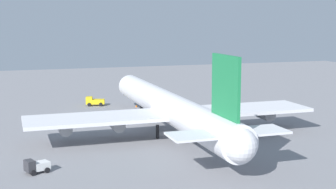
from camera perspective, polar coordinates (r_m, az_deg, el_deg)
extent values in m
plane|color=gray|center=(103.72, 0.00, -4.59)|extent=(290.94, 290.94, 0.00)
cylinder|color=silver|center=(102.52, 0.00, -1.41)|extent=(67.14, 6.11, 6.11)
sphere|color=silver|center=(134.42, -4.50, 1.00)|extent=(5.99, 5.99, 5.99)
sphere|color=silver|center=(72.15, 8.45, -5.89)|extent=(5.19, 5.19, 5.19)
cube|color=#1E7F47|center=(75.35, 6.76, 0.93)|extent=(9.40, 0.50, 9.77)
cube|color=silver|center=(77.62, 10.36, -4.19)|extent=(6.04, 9.16, 0.36)
cube|color=silver|center=(73.52, 3.64, -4.79)|extent=(6.04, 9.16, 0.36)
cube|color=silver|center=(105.64, 8.72, -1.72)|extent=(11.41, 27.86, 0.70)
cube|color=silver|center=(95.72, -8.36, -2.80)|extent=(11.41, 27.86, 0.70)
cylinder|color=gray|center=(105.03, 6.42, -2.64)|extent=(4.89, 2.57, 2.57)
cylinder|color=gray|center=(109.69, 11.32, -2.27)|extent=(4.89, 2.57, 2.57)
cylinder|color=gray|center=(97.79, -6.03, -3.49)|extent=(4.89, 2.57, 2.57)
cylinder|color=gray|center=(96.20, -12.05, -3.84)|extent=(4.89, 2.57, 2.57)
cylinder|color=black|center=(123.57, -3.13, -1.76)|extent=(0.70, 0.70, 2.79)
cylinder|color=black|center=(101.41, 2.40, -4.10)|extent=(0.70, 0.70, 2.79)
cylinder|color=black|center=(99.29, -1.24, -4.37)|extent=(0.70, 0.70, 2.79)
cube|color=yellow|center=(138.17, -9.23, -0.68)|extent=(2.52, 2.25, 2.04)
cube|color=yellow|center=(138.02, -8.16, -0.83)|extent=(2.92, 3.81, 1.30)
cylinder|color=black|center=(139.48, -9.13, -1.02)|extent=(0.53, 1.06, 1.02)
cylinder|color=black|center=(137.19, -9.22, -1.18)|extent=(0.53, 1.06, 1.02)
cylinder|color=black|center=(139.22, -7.82, -1.01)|extent=(0.53, 1.06, 1.02)
cylinder|color=black|center=(136.93, -7.89, -1.17)|extent=(0.53, 1.06, 1.02)
cube|color=#333338|center=(79.77, -15.91, -8.06)|extent=(2.32, 1.87, 1.81)
cube|color=white|center=(80.56, -14.68, -8.06)|extent=(2.76, 3.03, 1.22)
cylinder|color=black|center=(81.04, -16.14, -8.48)|extent=(0.57, 0.92, 0.87)
cylinder|color=black|center=(79.10, -15.51, -8.88)|extent=(0.57, 0.92, 0.87)
cylinder|color=black|center=(81.90, -14.64, -8.23)|extent=(0.57, 0.92, 0.87)
cylinder|color=black|center=(79.99, -13.98, -8.62)|extent=(0.57, 0.92, 0.87)
cone|color=orange|center=(134.85, -3.73, -1.32)|extent=(0.53, 0.53, 0.76)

